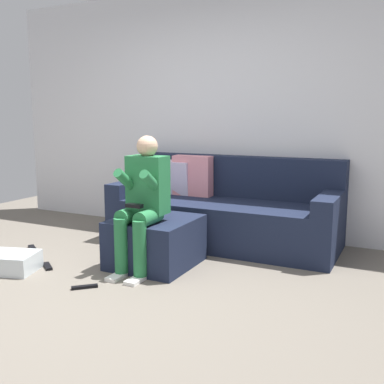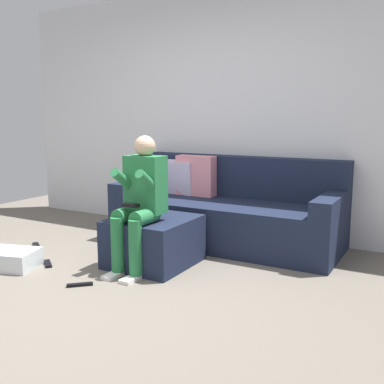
% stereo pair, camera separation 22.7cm
% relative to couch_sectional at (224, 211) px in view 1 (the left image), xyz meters
% --- Properties ---
extents(ground_plane, '(7.14, 7.14, 0.00)m').
position_rel_couch_sectional_xyz_m(ground_plane, '(-0.27, -1.85, -0.33)').
color(ground_plane, '#6B6359').
extents(wall_back, '(5.49, 0.10, 2.70)m').
position_rel_couch_sectional_xyz_m(wall_back, '(-0.27, 0.44, 1.02)').
color(wall_back, silver).
rests_on(wall_back, ground_plane).
extents(couch_sectional, '(2.31, 0.92, 0.88)m').
position_rel_couch_sectional_xyz_m(couch_sectional, '(0.00, 0.00, 0.00)').
color(couch_sectional, '#192138').
rests_on(couch_sectional, ground_plane).
extents(ottoman, '(0.67, 0.71, 0.42)m').
position_rel_couch_sectional_xyz_m(ottoman, '(-0.26, -0.97, -0.12)').
color(ottoman, '#192138').
rests_on(ottoman, ground_plane).
extents(person_seated, '(0.33, 0.55, 1.14)m').
position_rel_couch_sectional_xyz_m(person_seated, '(-0.27, -1.14, 0.30)').
color(person_seated, '#26723F').
rests_on(person_seated, ground_plane).
extents(storage_bin, '(0.56, 0.45, 0.16)m').
position_rel_couch_sectional_xyz_m(storage_bin, '(-1.30, -1.67, -0.25)').
color(storage_bin, silver).
rests_on(storage_bin, ground_plane).
extents(remote_near_ottoman, '(0.17, 0.17, 0.02)m').
position_rel_couch_sectional_xyz_m(remote_near_ottoman, '(-0.46, -1.69, -0.32)').
color(remote_near_ottoman, black).
rests_on(remote_near_ottoman, ground_plane).
extents(remote_by_storage_bin, '(0.19, 0.16, 0.02)m').
position_rel_couch_sectional_xyz_m(remote_by_storage_bin, '(-1.06, -1.45, -0.32)').
color(remote_by_storage_bin, black).
rests_on(remote_by_storage_bin, ground_plane).
extents(remote_under_side_table, '(0.16, 0.14, 0.02)m').
position_rel_couch_sectional_xyz_m(remote_under_side_table, '(-1.61, -1.09, -0.32)').
color(remote_under_side_table, black).
rests_on(remote_under_side_table, ground_plane).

